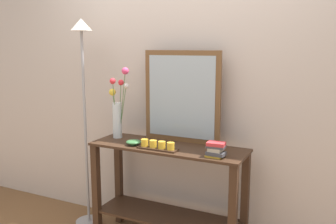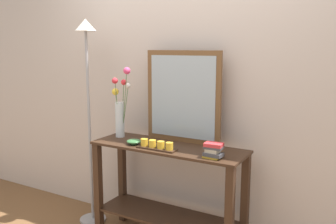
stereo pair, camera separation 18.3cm
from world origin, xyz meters
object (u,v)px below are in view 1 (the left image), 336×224
object	(u,v)px
candle_tray	(157,146)
decorative_bowl	(134,142)
book_stack	(216,149)
floor_lamp	(84,89)
console_table	(168,185)
mirror_leaning	(182,97)
tall_vase_left	(118,110)

from	to	relation	value
candle_tray	decorative_bowl	size ratio (longest dim) A/B	2.69
book_stack	floor_lamp	size ratio (longest dim) A/B	0.08
console_table	decorative_bowl	world-z (taller)	decorative_bowl
floor_lamp	mirror_leaning	bearing A→B (deg)	10.32
mirror_leaning	floor_lamp	size ratio (longest dim) A/B	0.40
book_stack	candle_tray	bearing A→B (deg)	-179.03
mirror_leaning	book_stack	world-z (taller)	mirror_leaning
tall_vase_left	book_stack	size ratio (longest dim) A/B	4.37
console_table	mirror_leaning	xyz separation A→B (m)	(0.04, 0.17, 0.69)
decorative_bowl	floor_lamp	world-z (taller)	floor_lamp
decorative_bowl	book_stack	xyz separation A→B (m)	(0.68, -0.02, 0.03)
book_stack	mirror_leaning	bearing A→B (deg)	143.49
candle_tray	decorative_bowl	xyz separation A→B (m)	(-0.23, 0.03, -0.00)
console_table	tall_vase_left	world-z (taller)	tall_vase_left
candle_tray	decorative_bowl	distance (m)	0.23
console_table	floor_lamp	world-z (taller)	floor_lamp
decorative_bowl	book_stack	size ratio (longest dim) A/B	0.86
mirror_leaning	decorative_bowl	xyz separation A→B (m)	(-0.29, -0.27, -0.34)
tall_vase_left	floor_lamp	xyz separation A→B (m)	(-0.33, -0.03, 0.16)
candle_tray	decorative_bowl	bearing A→B (deg)	173.64
mirror_leaning	candle_tray	distance (m)	0.46
tall_vase_left	decorative_bowl	bearing A→B (deg)	-31.15
console_table	book_stack	xyz separation A→B (m)	(0.43, -0.12, 0.38)
mirror_leaning	tall_vase_left	distance (m)	0.56
floor_lamp	decorative_bowl	bearing A→B (deg)	-11.63
mirror_leaning	tall_vase_left	size ratio (longest dim) A/B	1.22
tall_vase_left	candle_tray	bearing A→B (deg)	-20.06
book_stack	floor_lamp	distance (m)	1.30
console_table	floor_lamp	size ratio (longest dim) A/B	0.68
console_table	candle_tray	bearing A→B (deg)	-102.67
tall_vase_left	candle_tray	xyz separation A→B (m)	(0.47, -0.17, -0.21)
console_table	mirror_leaning	world-z (taller)	mirror_leaning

